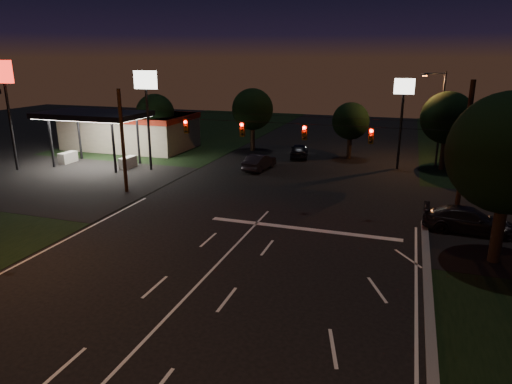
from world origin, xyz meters
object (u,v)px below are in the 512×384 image
at_px(car_oncoming_a, 299,151).
at_px(car_oncoming_b, 259,162).
at_px(utility_pole_right, 454,226).
at_px(car_cross, 468,220).
at_px(tree_right_near, 510,154).

bearing_deg(car_oncoming_a, car_oncoming_b, 60.09).
height_order(utility_pole_right, car_oncoming_a, utility_pole_right).
bearing_deg(car_cross, car_oncoming_a, 42.61).
height_order(car_oncoming_a, car_cross, car_cross).
bearing_deg(utility_pole_right, car_oncoming_b, 147.50).
xyz_separation_m(utility_pole_right, car_cross, (0.64, -0.83, 0.76)).
bearing_deg(car_cross, car_oncoming_b, 59.50).
xyz_separation_m(car_oncoming_a, car_cross, (14.71, -17.77, 0.01)).
bearing_deg(car_cross, tree_right_near, -164.47).
distance_m(car_oncoming_b, car_cross, 20.40).
xyz_separation_m(tree_right_near, car_oncoming_a, (-15.60, 21.78, -4.93)).
distance_m(tree_right_near, car_oncoming_b, 24.04).
bearing_deg(car_oncoming_b, car_oncoming_a, -102.15).
relative_size(tree_right_near, car_cross, 1.68).
height_order(utility_pole_right, car_cross, utility_pole_right).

